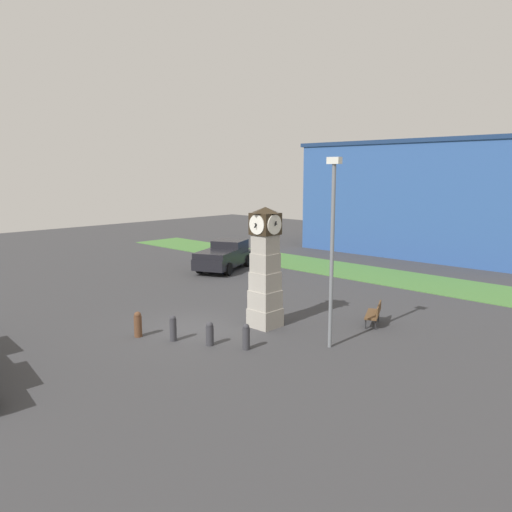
{
  "coord_description": "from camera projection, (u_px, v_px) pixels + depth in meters",
  "views": [
    {
      "loc": [
        15.6,
        -12.51,
        6.34
      ],
      "look_at": [
        0.8,
        2.87,
        2.75
      ],
      "focal_mm": 35.0,
      "sensor_mm": 36.0,
      "label": 1
    }
  ],
  "objects": [
    {
      "name": "grass_verge_far",
      "position": [
        385.0,
        276.0,
        30.74
      ],
      "size": [
        48.05,
        4.6,
        0.04
      ],
      "primitive_type": "cube",
      "color": "#477A38",
      "rests_on": "ground_plane"
    },
    {
      "name": "street_lamp_near_road",
      "position": [
        332.0,
        241.0,
        17.68
      ],
      "size": [
        0.5,
        0.24,
        6.86
      ],
      "color": "slate",
      "rests_on": "ground_plane"
    },
    {
      "name": "bollard_far_row",
      "position": [
        210.0,
        333.0,
        18.44
      ],
      "size": [
        0.29,
        0.29,
        0.9
      ],
      "color": "#333338",
      "rests_on": "ground_plane"
    },
    {
      "name": "warehouse_blue_far",
      "position": [
        422.0,
        198.0,
        38.36
      ],
      "size": [
        18.59,
        7.07,
        8.7
      ],
      "color": "#2D5193",
      "rests_on": "ground_plane"
    },
    {
      "name": "bollard_near_tower",
      "position": [
        138.0,
        324.0,
        19.4
      ],
      "size": [
        0.31,
        0.31,
        1.01
      ],
      "color": "brown",
      "rests_on": "ground_plane"
    },
    {
      "name": "bench",
      "position": [
        375.0,
        313.0,
        20.9
      ],
      "size": [
        1.16,
        1.67,
        0.9
      ],
      "color": "brown",
      "rests_on": "ground_plane"
    },
    {
      "name": "bollard_end_row",
      "position": [
        246.0,
        336.0,
        18.0
      ],
      "size": [
        0.27,
        0.27,
        0.96
      ],
      "color": "#333338",
      "rests_on": "ground_plane"
    },
    {
      "name": "ground_plane",
      "position": [
        194.0,
        328.0,
        20.61
      ],
      "size": [
        80.09,
        80.09,
        0.0
      ],
      "primitive_type": "plane",
      "color": "#38383A"
    },
    {
      "name": "bollard_mid_row",
      "position": [
        173.0,
        328.0,
        18.92
      ],
      "size": [
        0.26,
        0.26,
        1.0
      ],
      "color": "#333338",
      "rests_on": "ground_plane"
    },
    {
      "name": "pickup_truck",
      "position": [
        224.0,
        256.0,
        32.79
      ],
      "size": [
        4.08,
        5.77,
        1.85
      ],
      "color": "black",
      "rests_on": "ground_plane"
    },
    {
      "name": "clock_tower",
      "position": [
        265.0,
        271.0,
        20.39
      ],
      "size": [
        1.23,
        1.31,
        4.98
      ],
      "color": "#9E998F",
      "rests_on": "ground_plane"
    }
  ]
}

